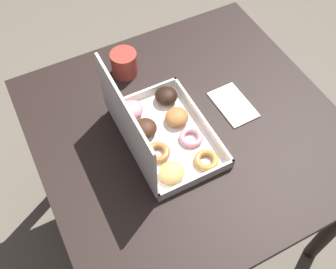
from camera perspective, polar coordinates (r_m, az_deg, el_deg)
ground_plane at (r=1.89m, az=1.99°, el=-11.66°), size 8.00×8.00×0.00m
dining_table at (r=1.34m, az=2.75°, el=-1.41°), size 0.92×0.95×0.72m
donut_box at (r=1.19m, az=-1.52°, el=0.68°), size 0.37×0.26×0.26m
coffee_mug at (r=1.38m, az=-6.38°, el=10.27°), size 0.09×0.09×0.09m
paper_napkin at (r=1.32m, az=9.43°, el=4.29°), size 0.17×0.11×0.01m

